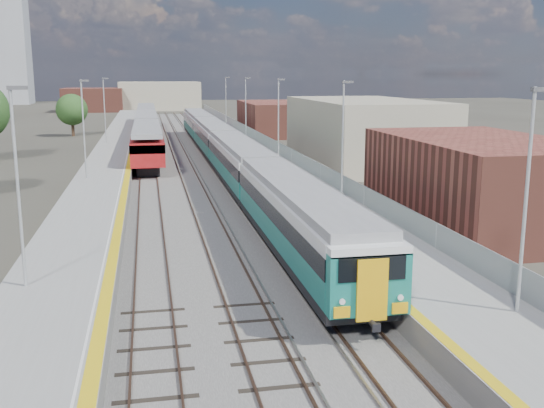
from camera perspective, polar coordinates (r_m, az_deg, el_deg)
name	(u,v)px	position (r m, az deg, el deg)	size (l,w,h in m)	color
ground	(201,161)	(67.18, -6.35, 3.88)	(320.00, 320.00, 0.00)	#47443A
ballast_bed	(179,158)	(69.50, -8.38, 4.11)	(10.50, 155.00, 0.06)	#565451
tracks	(183,155)	(71.18, -7.97, 4.36)	(8.96, 160.00, 0.17)	#4C3323
platform_right	(247,152)	(70.18, -2.22, 4.71)	(4.70, 155.00, 8.52)	slate
platform_left	(114,155)	(69.45, -14.02, 4.29)	(4.30, 155.00, 8.52)	slate
buildings	(89,66)	(155.49, -16.11, 11.79)	(72.00, 185.50, 40.00)	brown
green_train	(224,148)	(59.34, -4.31, 5.07)	(2.87, 79.80, 3.15)	black
red_train	(147,126)	(84.89, -11.17, 6.85)	(3.00, 60.85, 3.79)	black
tree_c	(72,110)	(97.37, -17.51, 8.07)	(4.52, 4.52, 6.13)	#382619
tree_d	(333,112)	(90.55, 5.50, 8.21)	(4.32, 4.32, 5.86)	#382619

